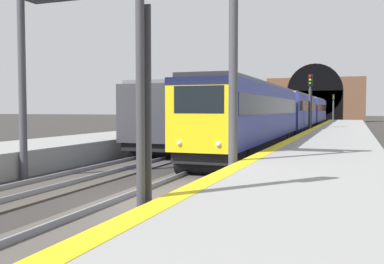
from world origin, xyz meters
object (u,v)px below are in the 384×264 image
railway_signal_far (333,106)px  railway_signal_mid (310,100)px  train_main_approaching (294,112)px  railway_signal_near (140,62)px  train_adjacent_platform (263,111)px  overhead_signal_gantry (117,24)px

railway_signal_far → railway_signal_mid: bearing=0.0°
railway_signal_mid → railway_signal_far: 45.42m
train_main_approaching → railway_signal_mid: 4.29m
railway_signal_far → railway_signal_near: bearing=0.0°
train_main_approaching → train_adjacent_platform: bearing=-147.7°
train_main_approaching → overhead_signal_gantry: (-29.60, 2.16, 3.19)m
overhead_signal_gantry → railway_signal_far: bearing=-3.2°
train_main_approaching → overhead_signal_gantry: bearing=-4.5°
railway_signal_far → overhead_signal_gantry: (-71.28, 3.97, 2.31)m
train_main_approaching → railway_signal_near: size_ratio=9.62×
train_adjacent_platform → railway_signal_mid: size_ratio=10.80×
railway_signal_mid → railway_signal_far: size_ratio=1.06×
train_main_approaching → railway_signal_mid: bearing=25.4°
railway_signal_near → railway_signal_mid: (32.04, 0.00, -0.10)m
railway_signal_near → railway_signal_mid: bearing=-180.0°
railway_signal_mid → overhead_signal_gantry: size_ratio=0.67×
train_main_approaching → train_adjacent_platform: (6.76, 4.33, 0.02)m
train_adjacent_platform → overhead_signal_gantry: overhead_signal_gantry is taller
overhead_signal_gantry → train_main_approaching: bearing=-4.2°
railway_signal_far → overhead_signal_gantry: size_ratio=0.63×
overhead_signal_gantry → railway_signal_mid: bearing=-8.7°
train_adjacent_platform → railway_signal_near: size_ratio=10.45×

